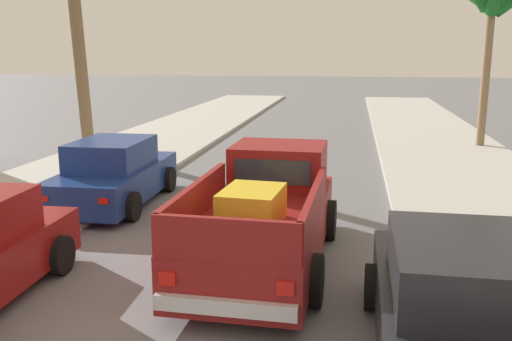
{
  "coord_description": "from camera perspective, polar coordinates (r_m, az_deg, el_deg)",
  "views": [
    {
      "loc": [
        2.17,
        -1.74,
        3.53
      ],
      "look_at": [
        0.31,
        9.02,
        1.2
      ],
      "focal_mm": 39.21,
      "sensor_mm": 36.0,
      "label": 1
    }
  ],
  "objects": [
    {
      "name": "sidewalk_left",
      "position": [
        16.08,
        -18.66,
        -1.06
      ],
      "size": [
        4.61,
        60.0,
        0.12
      ],
      "primitive_type": "cube",
      "color": "beige",
      "rests_on": "ground"
    },
    {
      "name": "sidewalk_right",
      "position": [
        14.54,
        22.48,
        -2.69
      ],
      "size": [
        4.61,
        60.0,
        0.12
      ],
      "primitive_type": "cube",
      "color": "beige",
      "rests_on": "ground"
    },
    {
      "name": "curb_left",
      "position": [
        15.67,
        -15.75,
        -1.24
      ],
      "size": [
        0.16,
        60.0,
        0.1
      ],
      "primitive_type": "cube",
      "color": "silver",
      "rests_on": "ground"
    },
    {
      "name": "curb_right",
      "position": [
        14.37,
        18.96,
        -2.64
      ],
      "size": [
        0.16,
        60.0,
        0.1
      ],
      "primitive_type": "cube",
      "color": "silver",
      "rests_on": "ground"
    },
    {
      "name": "pickup_truck",
      "position": [
        9.53,
        1.01,
        -4.64
      ],
      "size": [
        2.32,
        5.26,
        1.8
      ],
      "color": "maroon",
      "rests_on": "ground"
    },
    {
      "name": "car_left_near",
      "position": [
        13.51,
        -14.27,
        -0.37
      ],
      "size": [
        2.1,
        4.29,
        1.54
      ],
      "color": "navy",
      "rests_on": "ground"
    },
    {
      "name": "car_right_near",
      "position": [
        6.84,
        19.98,
        -13.07
      ],
      "size": [
        2.05,
        4.27,
        1.54
      ],
      "color": "black",
      "rests_on": "ground"
    },
    {
      "name": "palm_tree_left_mid",
      "position": [
        22.23,
        23.13,
        15.6
      ],
      "size": [
        3.95,
        3.68,
        6.27
      ],
      "color": "#846B4C",
      "rests_on": "ground"
    }
  ]
}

